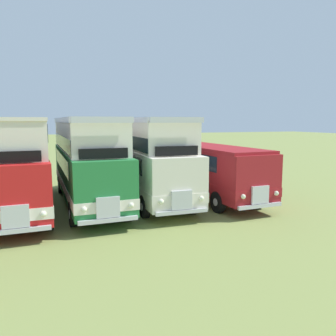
{
  "coord_description": "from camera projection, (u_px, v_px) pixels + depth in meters",
  "views": [
    {
      "loc": [
        1.21,
        -18.09,
        4.35
      ],
      "look_at": [
        7.81,
        0.12,
        1.7
      ],
      "focal_mm": 36.72,
      "sensor_mm": 36.0,
      "label": 1
    }
  ],
  "objects": [
    {
      "name": "bus_fourth_in_row",
      "position": [
        18.0,
        160.0,
        16.62
      ],
      "size": [
        2.9,
        10.87,
        4.49
      ],
      "color": "red",
      "rests_on": "ground"
    },
    {
      "name": "bus_fifth_in_row",
      "position": [
        87.0,
        160.0,
        17.9
      ],
      "size": [
        2.78,
        10.8,
        4.52
      ],
      "color": "#237538",
      "rests_on": "ground"
    },
    {
      "name": "ground_plane",
      "position": [
        21.0,
        209.0,
        17.03
      ],
      "size": [
        200.0,
        200.0,
        0.0
      ],
      "primitive_type": "plane",
      "color": "olive"
    },
    {
      "name": "bus_sixth_in_row",
      "position": [
        147.0,
        157.0,
        19.12
      ],
      "size": [
        2.74,
        10.7,
        4.52
      ],
      "color": "silver",
      "rests_on": "ground"
    },
    {
      "name": "bus_seventh_in_row",
      "position": [
        201.0,
        166.0,
        20.12
      ],
      "size": [
        3.11,
        11.01,
        2.99
      ],
      "color": "maroon",
      "rests_on": "ground"
    }
  ]
}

